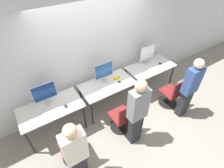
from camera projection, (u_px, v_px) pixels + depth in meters
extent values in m
plane|color=gray|center=(115.00, 115.00, 4.32)|extent=(20.00, 20.00, 0.00)
cube|color=#B7BCC1|center=(96.00, 51.00, 3.92)|extent=(12.00, 0.05, 2.80)
cube|color=silver|center=(50.00, 108.00, 3.51)|extent=(1.26, 0.68, 0.02)
cylinder|color=black|center=(30.00, 143.00, 3.34)|extent=(0.04, 0.04, 0.73)
cylinder|color=black|center=(85.00, 117.00, 3.81)|extent=(0.04, 0.04, 0.73)
cylinder|color=black|center=(23.00, 122.00, 3.71)|extent=(0.04, 0.04, 0.73)
cylinder|color=black|center=(74.00, 101.00, 4.18)|extent=(0.04, 0.04, 0.73)
cylinder|color=#B2B2B7|center=(48.00, 103.00, 3.59)|extent=(0.18, 0.18, 0.01)
cylinder|color=#B2B2B7|center=(47.00, 101.00, 3.54)|extent=(0.04, 0.04, 0.12)
cube|color=#B2B2B7|center=(44.00, 92.00, 3.39)|extent=(0.46, 0.01, 0.38)
cube|color=navy|center=(44.00, 92.00, 3.39)|extent=(0.44, 0.01, 0.36)
cube|color=silver|center=(52.00, 111.00, 3.41)|extent=(0.39, 0.15, 0.02)
ellipsoid|color=black|center=(66.00, 106.00, 3.51)|extent=(0.06, 0.09, 0.03)
cylinder|color=black|center=(75.00, 156.00, 3.51)|extent=(0.48, 0.48, 0.03)
cylinder|color=black|center=(74.00, 151.00, 3.39)|extent=(0.04, 0.04, 0.34)
cube|color=maroon|center=(72.00, 146.00, 3.26)|extent=(0.44, 0.44, 0.05)
cube|color=maroon|center=(74.00, 148.00, 2.97)|extent=(0.40, 0.04, 0.44)
cube|color=#232328|center=(80.00, 167.00, 3.00)|extent=(0.25, 0.16, 0.72)
cube|color=silver|center=(74.00, 147.00, 2.56)|extent=(0.36, 0.20, 0.62)
sphere|color=beige|center=(70.00, 131.00, 2.29)|extent=(0.20, 0.20, 0.20)
cube|color=silver|center=(107.00, 84.00, 4.05)|extent=(1.26, 0.68, 0.02)
cylinder|color=black|center=(92.00, 114.00, 3.88)|extent=(0.04, 0.04, 0.73)
cylinder|color=black|center=(133.00, 94.00, 4.35)|extent=(0.04, 0.04, 0.73)
cylinder|color=black|center=(81.00, 98.00, 4.25)|extent=(0.04, 0.04, 0.73)
cylinder|color=black|center=(120.00, 81.00, 4.72)|extent=(0.04, 0.04, 0.73)
cylinder|color=#B2B2B7|center=(104.00, 81.00, 4.12)|extent=(0.18, 0.18, 0.01)
cylinder|color=#B2B2B7|center=(104.00, 79.00, 4.08)|extent=(0.04, 0.04, 0.12)
cube|color=#B2B2B7|center=(104.00, 70.00, 3.93)|extent=(0.46, 0.01, 0.38)
cube|color=navy|center=(104.00, 70.00, 3.92)|extent=(0.44, 0.01, 0.36)
cube|color=silver|center=(109.00, 86.00, 3.98)|extent=(0.39, 0.15, 0.02)
ellipsoid|color=black|center=(119.00, 82.00, 4.07)|extent=(0.06, 0.09, 0.03)
cylinder|color=black|center=(120.00, 126.00, 4.06)|extent=(0.48, 0.48, 0.03)
cylinder|color=black|center=(121.00, 121.00, 3.93)|extent=(0.04, 0.04, 0.34)
cube|color=maroon|center=(121.00, 115.00, 3.80)|extent=(0.44, 0.44, 0.05)
cube|color=maroon|center=(127.00, 114.00, 3.52)|extent=(0.40, 0.04, 0.44)
cube|color=#232328|center=(135.00, 128.00, 3.57)|extent=(0.25, 0.16, 0.77)
cube|color=slate|center=(138.00, 104.00, 3.10)|extent=(0.36, 0.20, 0.67)
sphere|color=tan|center=(141.00, 86.00, 2.81)|extent=(0.22, 0.22, 0.22)
cube|color=silver|center=(151.00, 67.00, 4.59)|extent=(1.26, 0.68, 0.02)
cylinder|color=black|center=(139.00, 91.00, 4.42)|extent=(0.04, 0.04, 0.73)
cylinder|color=black|center=(171.00, 76.00, 4.89)|extent=(0.04, 0.04, 0.73)
cylinder|color=black|center=(126.00, 79.00, 4.79)|extent=(0.04, 0.04, 0.73)
cylinder|color=black|center=(157.00, 66.00, 5.26)|extent=(0.04, 0.04, 0.73)
cylinder|color=#B2B2B7|center=(146.00, 62.00, 4.70)|extent=(0.18, 0.18, 0.01)
cylinder|color=#B2B2B7|center=(146.00, 60.00, 4.66)|extent=(0.04, 0.04, 0.12)
cube|color=#B2B2B7|center=(147.00, 53.00, 4.51)|extent=(0.46, 0.01, 0.38)
cube|color=silver|center=(148.00, 53.00, 4.50)|extent=(0.44, 0.01, 0.36)
cube|color=silver|center=(153.00, 67.00, 4.53)|extent=(0.39, 0.15, 0.02)
ellipsoid|color=black|center=(160.00, 63.00, 4.65)|extent=(0.06, 0.09, 0.03)
cylinder|color=black|center=(167.00, 102.00, 4.62)|extent=(0.48, 0.48, 0.03)
cylinder|color=black|center=(169.00, 97.00, 4.50)|extent=(0.04, 0.04, 0.34)
cube|color=maroon|center=(171.00, 92.00, 4.37)|extent=(0.44, 0.44, 0.05)
cube|color=maroon|center=(179.00, 89.00, 4.08)|extent=(0.40, 0.04, 0.44)
cube|color=#232328|center=(184.00, 103.00, 4.12)|extent=(0.25, 0.16, 0.74)
cube|color=navy|center=(193.00, 80.00, 3.67)|extent=(0.36, 0.20, 0.64)
sphere|color=beige|center=(199.00, 64.00, 3.40)|extent=(0.21, 0.21, 0.21)
cube|color=yellow|center=(116.00, 78.00, 4.15)|extent=(0.16, 0.03, 0.08)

